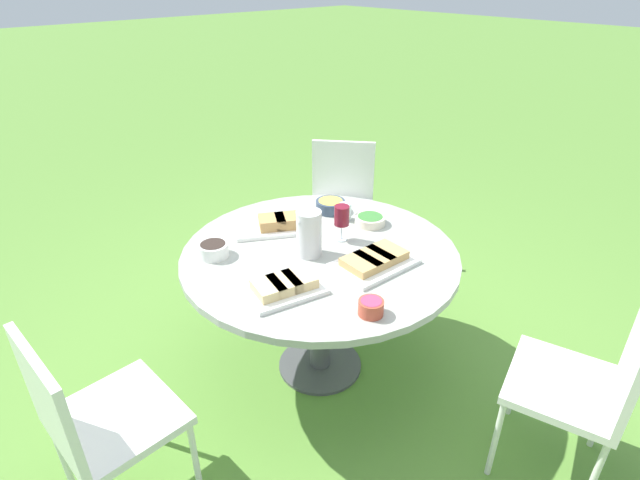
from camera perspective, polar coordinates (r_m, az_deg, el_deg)
name	(u,v)px	position (r m, az deg, el deg)	size (l,w,h in m)	color
ground_plane	(320,365)	(2.86, 0.00, -14.14)	(40.00, 40.00, 0.00)	#5B8C38
dining_table	(320,267)	(2.46, 0.00, -3.11)	(1.34, 1.34, 0.74)	#4C4C51
chair_near_left	(92,416)	(2.08, -24.60, -17.83)	(0.44, 0.46, 0.89)	silver
chair_near_right	(590,379)	(2.30, 28.46, -13.81)	(0.54, 0.53, 0.89)	silver
chair_far_back	(341,196)	(3.53, 2.43, 5.01)	(0.60, 0.61, 0.89)	silver
water_pitcher	(309,233)	(2.33, -1.27, 0.76)	(0.13, 0.12, 0.23)	silver
wine_glass	(342,216)	(2.46, 2.50, 2.70)	(0.08, 0.08, 0.19)	silver
platter_bread_main	(374,261)	(2.30, 6.22, -2.35)	(0.39, 0.27, 0.06)	white
platter_charcuterie	(277,225)	(2.60, -4.97, 1.76)	(0.42, 0.36, 0.08)	white
platter_sandwich_side	(284,286)	(2.11, -4.10, -5.29)	(0.36, 0.28, 0.06)	white
bowl_fries	(330,205)	(2.80, 1.21, 4.00)	(0.16, 0.16, 0.06)	#334256
bowl_salad	(370,220)	(2.67, 5.75, 2.33)	(0.16, 0.16, 0.05)	beige
bowl_olives	(213,249)	(2.41, -12.09, -1.01)	(0.14, 0.14, 0.07)	white
bowl_dip_red	(371,307)	(1.99, 5.85, -7.58)	(0.10, 0.10, 0.06)	#B74733
cup_water_near	(345,212)	(2.70, 2.90, 3.25)	(0.06, 0.06, 0.09)	silver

